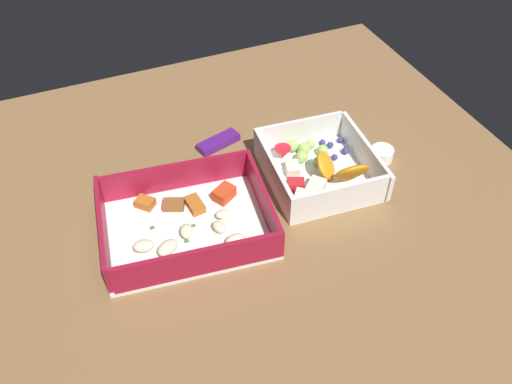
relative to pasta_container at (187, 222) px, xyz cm
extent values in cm
cube|color=brown|center=(12.23, 1.58, -2.51)|extent=(80.00, 80.00, 2.00)
cube|color=white|center=(-0.09, -0.05, -1.21)|extent=(23.84, 19.14, 0.60)
cube|color=maroon|center=(-10.70, 1.26, 1.34)|extent=(2.63, 16.52, 4.49)
cube|color=maroon|center=(10.51, -1.36, 1.34)|extent=(2.63, 16.52, 4.49)
cube|color=maroon|center=(0.89, 7.88, 1.34)|extent=(20.68, 3.15, 4.49)
cube|color=maroon|center=(-1.07, -7.97, 1.34)|extent=(20.68, 3.15, 4.49)
ellipsoid|color=beige|center=(4.97, -0.35, -0.16)|extent=(2.25, 1.67, 1.06)
ellipsoid|color=beige|center=(-3.69, -3.33, 0.14)|extent=(3.64, 3.33, 1.50)
ellipsoid|color=beige|center=(-0.58, -1.43, -0.04)|extent=(2.25, 2.81, 1.24)
ellipsoid|color=beige|center=(4.78, -5.38, 0.02)|extent=(2.82, 2.11, 1.32)
ellipsoid|color=beige|center=(3.69, -2.34, -0.10)|extent=(2.21, 2.66, 1.15)
ellipsoid|color=beige|center=(-6.43, -1.76, 0.04)|extent=(3.11, 2.52, 1.36)
cube|color=red|center=(6.42, 3.20, -0.03)|extent=(3.67, 3.37, 1.75)
cube|color=#AD5B1E|center=(1.99, 2.97, -0.30)|extent=(2.29, 3.44, 1.22)
cube|color=#AD5B1E|center=(-4.29, 6.03, -0.30)|extent=(3.08, 3.09, 1.21)
cube|color=brown|center=(-0.71, 4.19, -0.36)|extent=(3.40, 2.83, 1.09)
cube|color=#387A33|center=(1.59, -5.31, -0.81)|extent=(0.60, 0.40, 0.20)
cube|color=#387A33|center=(-0.97, -2.44, -0.81)|extent=(0.60, 0.40, 0.20)
cube|color=#387A33|center=(-4.53, 1.63, -0.81)|extent=(0.60, 0.40, 0.20)
cube|color=#387A33|center=(0.66, -0.21, -0.81)|extent=(0.60, 0.40, 0.20)
cube|color=#387A33|center=(-0.30, -6.20, -0.81)|extent=(0.60, 0.40, 0.20)
cube|color=white|center=(21.08, 2.53, -1.21)|extent=(16.26, 17.10, 0.60)
cube|color=white|center=(13.90, 3.12, 1.31)|extent=(1.90, 15.92, 4.43)
cube|color=white|center=(28.26, 1.94, 1.31)|extent=(1.90, 15.92, 4.43)
cube|color=white|center=(21.71, 10.17, 1.31)|extent=(13.80, 1.73, 4.43)
cube|color=white|center=(20.45, -5.10, 1.31)|extent=(13.80, 1.73, 4.43)
ellipsoid|color=orange|center=(24.06, -1.58, 1.77)|extent=(5.61, 4.50, 5.15)
ellipsoid|color=orange|center=(21.67, 1.62, 1.34)|extent=(5.53, 5.65, 4.30)
cube|color=#F4EACC|center=(18.90, -0.82, -0.01)|extent=(3.72, 3.66, 1.79)
cube|color=red|center=(16.52, 0.93, -0.15)|extent=(3.06, 2.72, 1.52)
cube|color=#F4EACC|center=(17.66, 4.26, -0.13)|extent=(2.60, 3.03, 1.55)
cube|color=#F4EACC|center=(15.89, -2.72, 0.11)|extent=(4.09, 4.22, 2.03)
sphere|color=#9ECC60|center=(21.18, 7.51, 0.09)|extent=(1.99, 1.99, 1.99)
sphere|color=#9ECC60|center=(20.00, 5.95, 0.05)|extent=(1.91, 1.91, 1.91)
sphere|color=#9ECC60|center=(22.78, 8.34, -0.17)|extent=(1.47, 1.47, 1.47)
sphere|color=#9ECC60|center=(23.64, 6.10, -0.02)|extent=(1.78, 1.78, 1.78)
sphere|color=#9ECC60|center=(19.79, 8.78, 0.06)|extent=(1.93, 1.93, 1.93)
sphere|color=#9ECC60|center=(21.95, 4.35, -0.19)|extent=(1.44, 1.44, 1.44)
cone|color=red|center=(17.63, 7.75, 0.12)|extent=(2.57, 2.57, 2.05)
sphere|color=navy|center=(27.10, 4.97, -0.32)|extent=(1.17, 1.17, 1.17)
sphere|color=navy|center=(24.79, 8.21, -0.39)|extent=(1.04, 1.04, 1.04)
sphere|color=navy|center=(27.71, 7.65, -0.41)|extent=(1.00, 1.00, 1.00)
sphere|color=navy|center=(24.84, 4.35, -0.41)|extent=(0.99, 0.99, 0.99)
sphere|color=navy|center=(25.63, 7.16, -0.38)|extent=(1.06, 1.06, 1.06)
cube|color=#51197A|center=(9.89, 15.23, -0.91)|extent=(7.39, 4.22, 1.20)
cylinder|color=white|center=(32.03, 2.31, -0.54)|extent=(3.49, 3.49, 1.94)
camera|label=1|loc=(-9.72, -46.72, 52.34)|focal=36.81mm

